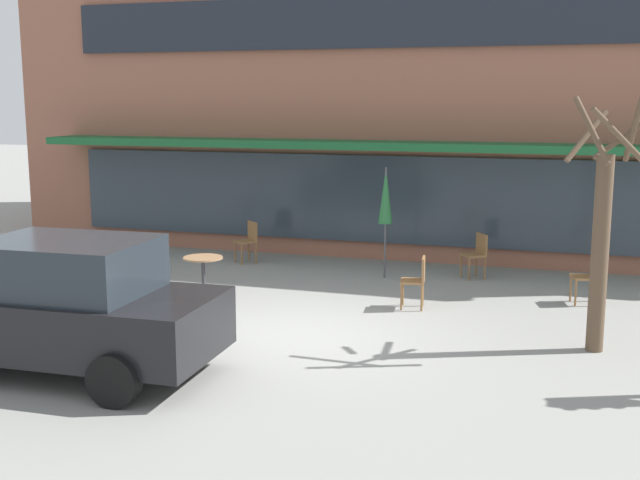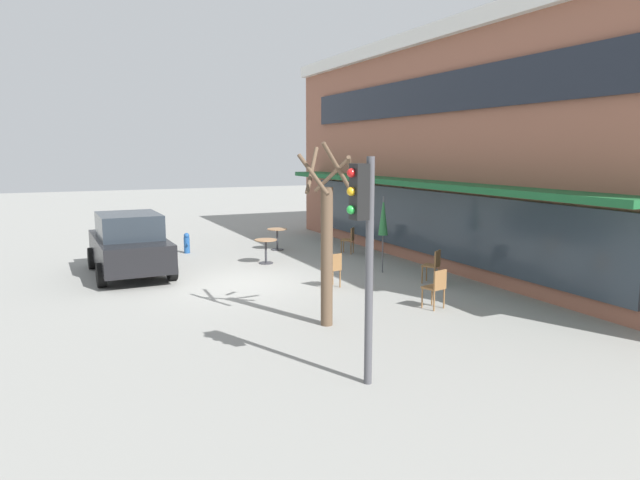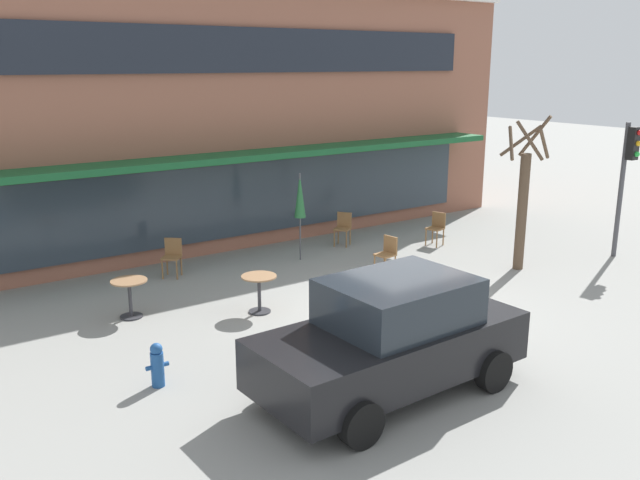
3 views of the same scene
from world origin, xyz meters
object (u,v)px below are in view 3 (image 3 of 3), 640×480
patio_umbrella_green_folded (300,196)px  cafe_table_streetside (130,292)px  cafe_table_near_wall (259,287)px  fire_hydrant (157,365)px  street_tree (523,200)px  cafe_chair_1 (437,226)px  cafe_chair_0 (387,252)px  traffic_light_pole (627,168)px  parked_sedan (392,337)px  cafe_chair_3 (343,226)px  cafe_chair_2 (172,254)px

patio_umbrella_green_folded → cafe_table_streetside: bearing=-163.9°
cafe_table_near_wall → fire_hydrant: bearing=-147.1°
patio_umbrella_green_folded → street_tree: bearing=-43.0°
cafe_table_streetside → cafe_chair_1: (8.71, 0.49, 0.01)m
cafe_chair_0 → street_tree: size_ratio=0.24×
cafe_chair_1 → traffic_light_pole: bearing=-49.8°
traffic_light_pole → fire_hydrant: traffic_light_pole is taller
patio_umbrella_green_folded → cafe_chair_0: patio_umbrella_green_folded is taller
cafe_table_streetside → cafe_chair_0: cafe_chair_0 is taller
cafe_table_near_wall → cafe_chair_1: 6.73m
parked_sedan → street_tree: bearing=24.4°
fire_hydrant → street_tree: bearing=5.1°
parked_sedan → traffic_light_pole: size_ratio=1.25×
fire_hydrant → parked_sedan: bearing=-37.8°
cafe_chair_3 → cafe_chair_0: bearing=-104.7°
cafe_table_streetside → patio_umbrella_green_folded: size_ratio=0.35×
cafe_table_near_wall → patio_umbrella_green_folded: (2.70, 2.61, 1.11)m
cafe_table_near_wall → cafe_chair_0: (3.74, 0.49, 0.01)m
cafe_table_near_wall → cafe_chair_2: cafe_chair_2 is taller
cafe_table_streetside → traffic_light_pole: bearing=-14.5°
cafe_chair_2 → fire_hydrant: bearing=-115.5°
cafe_chair_2 → patio_umbrella_green_folded: bearing=-10.5°
patio_umbrella_green_folded → traffic_light_pole: size_ratio=0.65×
patio_umbrella_green_folded → traffic_light_pole: (6.79, -4.43, 0.67)m
patio_umbrella_green_folded → cafe_chair_1: (3.82, -0.92, -1.10)m
cafe_chair_3 → fire_hydrant: 8.85m
patio_umbrella_green_folded → cafe_chair_3: bearing=16.7°
cafe_table_near_wall → cafe_chair_1: size_ratio=0.85×
cafe_table_near_wall → parked_sedan: size_ratio=0.18×
cafe_table_near_wall → traffic_light_pole: traffic_light_pole is taller
cafe_table_near_wall → cafe_chair_3: cafe_chair_3 is taller
patio_umbrella_green_folded → cafe_chair_1: patio_umbrella_green_folded is taller
patio_umbrella_green_folded → cafe_chair_2: (-3.16, 0.58, -1.10)m
cafe_chair_1 → street_tree: street_tree is taller
cafe_table_near_wall → cafe_chair_2: bearing=98.3°
cafe_table_near_wall → street_tree: (6.59, -1.02, 1.17)m
patio_umbrella_green_folded → cafe_chair_2: size_ratio=2.47×
cafe_chair_0 → traffic_light_pole: (5.74, -2.31, 1.77)m
street_tree → traffic_light_pole: (2.89, -0.80, 0.61)m
parked_sedan → cafe_chair_2: bearing=93.2°
cafe_chair_3 → cafe_table_near_wall: bearing=-144.8°
cafe_chair_3 → parked_sedan: parked_sedan is taller
cafe_chair_3 → fire_hydrant: size_ratio=1.26×
cafe_chair_0 → fire_hydrant: size_ratio=1.26×
parked_sedan → traffic_light_pole: 9.91m
traffic_light_pole → fire_hydrant: (-12.36, -0.05, -1.94)m
patio_umbrella_green_folded → cafe_chair_3: patio_umbrella_green_folded is taller
cafe_chair_0 → cafe_chair_1: bearing=23.4°
cafe_chair_0 → cafe_chair_1: same height
cafe_chair_3 → fire_hydrant: bearing=-145.7°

